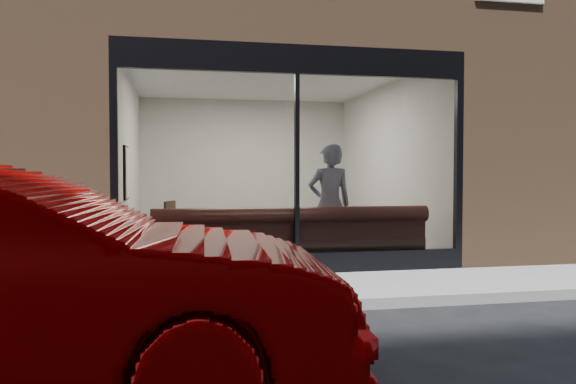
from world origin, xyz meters
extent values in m
plane|color=black|center=(0.00, 0.00, 0.00)|extent=(120.00, 120.00, 0.00)
cube|color=gray|center=(0.00, 1.00, 0.01)|extent=(40.00, 2.00, 0.01)
cube|color=gray|center=(0.00, -0.05, 0.06)|extent=(40.00, 0.10, 0.12)
cube|color=brown|center=(-3.75, 8.00, 1.60)|extent=(2.50, 12.00, 3.20)
cube|color=brown|center=(3.75, 8.00, 1.60)|extent=(2.50, 12.00, 3.20)
cube|color=brown|center=(0.00, 11.00, 1.60)|extent=(5.00, 6.00, 3.20)
plane|color=#2D2D30|center=(0.00, 5.00, 0.02)|extent=(6.00, 6.00, 0.00)
plane|color=white|center=(0.00, 5.00, 3.19)|extent=(6.00, 6.00, 0.00)
plane|color=silver|center=(0.00, 7.99, 1.60)|extent=(5.00, 0.00, 5.00)
plane|color=silver|center=(-2.49, 5.00, 1.60)|extent=(0.00, 6.00, 6.00)
plane|color=silver|center=(2.49, 5.00, 1.60)|extent=(0.00, 6.00, 6.00)
cube|color=black|center=(0.00, 2.05, 0.15)|extent=(5.00, 0.10, 0.30)
cube|color=black|center=(0.00, 2.05, 3.00)|extent=(5.00, 0.10, 0.40)
cube|color=black|center=(0.00, 2.05, 1.55)|extent=(0.06, 0.10, 2.50)
plane|color=white|center=(0.00, 2.02, 1.55)|extent=(4.80, 0.00, 4.80)
cube|color=#3D1616|center=(0.00, 2.45, 0.23)|extent=(4.00, 0.55, 0.45)
imported|color=#8994B3|center=(0.67, 2.74, 0.94)|extent=(0.70, 0.47, 1.88)
cube|color=black|center=(-0.95, 3.00, 0.74)|extent=(0.69, 0.69, 0.04)
cube|color=black|center=(1.49, 3.16, 0.74)|extent=(0.89, 0.89, 0.04)
cube|color=black|center=(-1.94, 4.13, 0.24)|extent=(0.56, 0.56, 0.04)
cube|color=white|center=(-2.45, 4.04, 1.43)|extent=(0.02, 0.62, 0.83)
camera|label=1|loc=(-1.65, -5.61, 1.43)|focal=35.00mm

